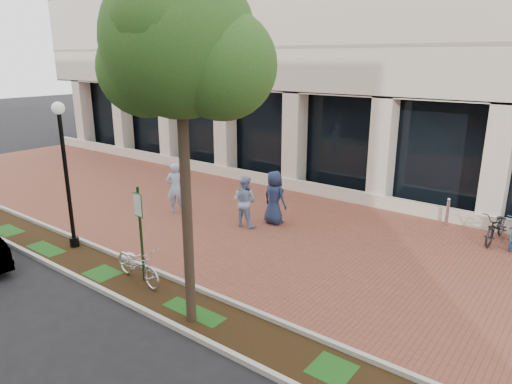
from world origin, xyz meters
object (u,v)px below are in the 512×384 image
Objects in this scene: street_tree at (182,52)px; pedestrian_left at (176,188)px; locked_bicycle at (138,264)px; bollard at (447,212)px; pedestrian_mid at (245,201)px; lamppost at (65,168)px; parking_sign at (140,223)px; pedestrian_right at (274,198)px.

street_tree is 8.86m from pedestrian_left.
locked_bicycle is 1.82× the size of bollard.
pedestrian_left reaches higher than pedestrian_mid.
pedestrian_mid is (2.91, 0.45, -0.06)m from pedestrian_left.
lamppost is at bearing 173.07° from street_tree.
parking_sign is 1.13m from locked_bicycle.
parking_sign is 10.35m from bollard.
locked_bicycle is at bearing 169.56° from street_tree.
lamppost reaches higher than locked_bicycle.
locked_bicycle is at bearing -132.12° from parking_sign.
pedestrian_left is 2.94m from pedestrian_mid.
bollard is at bearing -137.35° from pedestrian_right.
pedestrian_mid is 0.95× the size of pedestrian_right.
street_tree reaches higher than pedestrian_right.
pedestrian_right is 1.83× the size of bollard.
pedestrian_mid is at bearing 150.41° from pedestrian_left.
lamppost is 2.34× the size of locked_bicycle.
locked_bicycle is at bearing 88.33° from pedestrian_left.
street_tree is 3.85× the size of pedestrian_left.
street_tree is 5.76m from locked_bicycle.
parking_sign is 4.74m from street_tree.
pedestrian_mid is at bearing 117.90° from street_tree.
locked_bicycle is at bearing 95.28° from pedestrian_right.
pedestrian_right reaches higher than bollard.
lamppost is 3.96m from locked_bicycle.
street_tree is at bearing 101.31° from pedestrian_left.
bollard is (8.57, 8.77, -1.96)m from lamppost.
street_tree is 4.11× the size of pedestrian_mid.
parking_sign reaches higher than pedestrian_right.
parking_sign is at bearing -2.90° from lamppost.
street_tree reaches higher than bollard.
locked_bicycle is 1.00× the size of pedestrian_right.
bollard is (4.88, 3.36, -0.42)m from pedestrian_right.
lamppost is at bearing 49.75° from pedestrian_left.
pedestrian_left is (-3.28, 4.39, 0.46)m from locked_bicycle.
pedestrian_mid is at bearing 98.14° from parking_sign.
lamppost is 5.72m from pedestrian_mid.
parking_sign is at bearing -119.58° from bollard.
locked_bicycle is 5.50m from pedestrian_left.
pedestrian_left is at bearing 3.43° from pedestrian_mid.
locked_bicycle is 4.87m from pedestrian_mid.
pedestrian_mid is at bearing 60.14° from pedestrian_right.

